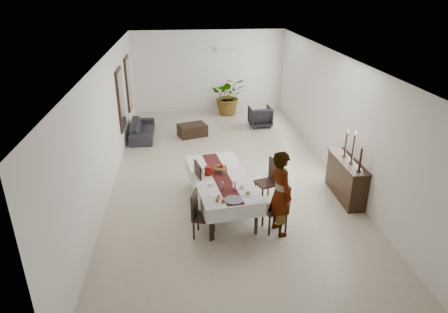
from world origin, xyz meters
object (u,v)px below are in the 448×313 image
at_px(dining_table_top, 221,178).
at_px(red_pitcher, 208,171).
at_px(woman, 281,193).
at_px(sofa, 142,129).
at_px(sideboard_body, 346,180).

height_order(dining_table_top, red_pitcher, red_pitcher).
relative_size(woman, sofa, 0.98).
distance_m(dining_table_top, sofa, 5.39).
relative_size(red_pitcher, sofa, 0.11).
bearing_deg(woman, dining_table_top, 29.11).
xyz_separation_m(dining_table_top, woman, (1.11, -1.13, 0.16)).
bearing_deg(woman, red_pitcher, 32.67).
xyz_separation_m(woman, sofa, (-3.30, 6.02, -0.65)).
relative_size(dining_table_top, sideboard_body, 1.62).
bearing_deg(dining_table_top, woman, -53.06).
relative_size(dining_table_top, sofa, 1.35).
xyz_separation_m(dining_table_top, red_pitcher, (-0.28, 0.12, 0.14)).
bearing_deg(sideboard_body, red_pitcher, -179.16).
bearing_deg(sideboard_body, sofa, 138.17).
xyz_separation_m(dining_table_top, sofa, (-2.19, 4.89, -0.49)).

